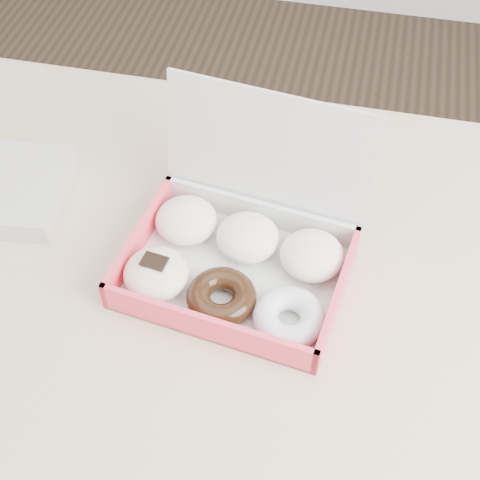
# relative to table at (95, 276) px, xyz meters

# --- Properties ---
(ground) EXTENTS (4.00, 4.00, 0.00)m
(ground) POSITION_rel_table_xyz_m (0.00, 0.00, -0.67)
(ground) COLOR black
(ground) RESTS_ON ground
(table) EXTENTS (1.20, 0.80, 0.75)m
(table) POSITION_rel_table_xyz_m (0.00, 0.00, 0.00)
(table) COLOR tan
(table) RESTS_ON ground
(donut_box) EXTENTS (0.33, 0.29, 0.22)m
(donut_box) POSITION_rel_table_xyz_m (0.22, 0.00, 0.11)
(donut_box) COLOR silver
(donut_box) RESTS_ON table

